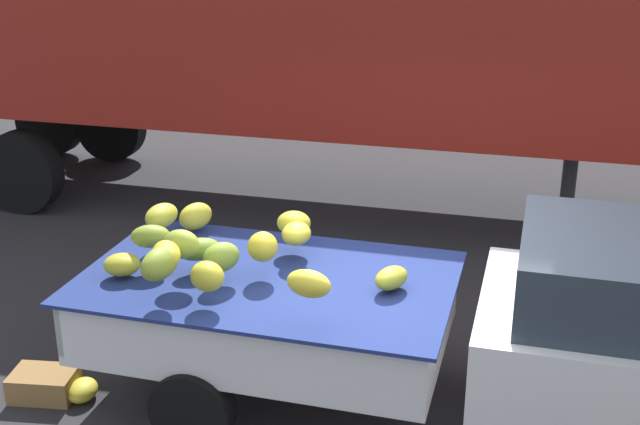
{
  "coord_description": "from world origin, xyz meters",
  "views": [
    {
      "loc": [
        0.94,
        -5.61,
        3.87
      ],
      "look_at": [
        -0.7,
        0.71,
        1.4
      ],
      "focal_mm": 46.55,
      "sensor_mm": 36.0,
      "label": 1
    }
  ],
  "objects_px": {
    "fallen_banana_bunch_near_tailgate": "(82,390)",
    "produce_crate": "(44,384)",
    "semi_trailer": "(306,13)",
    "pickup_truck": "(527,332)"
  },
  "relations": [
    {
      "from": "semi_trailer",
      "to": "produce_crate",
      "type": "height_order",
      "value": "semi_trailer"
    },
    {
      "from": "produce_crate",
      "to": "fallen_banana_bunch_near_tailgate",
      "type": "bearing_deg",
      "value": 6.19
    },
    {
      "from": "semi_trailer",
      "to": "fallen_banana_bunch_near_tailgate",
      "type": "bearing_deg",
      "value": -95.87
    },
    {
      "from": "fallen_banana_bunch_near_tailgate",
      "to": "produce_crate",
      "type": "xyz_separation_m",
      "value": [
        -0.33,
        -0.04,
        0.03
      ]
    },
    {
      "from": "semi_trailer",
      "to": "fallen_banana_bunch_near_tailgate",
      "type": "distance_m",
      "value": 5.6
    },
    {
      "from": "fallen_banana_bunch_near_tailgate",
      "to": "produce_crate",
      "type": "relative_size",
      "value": 0.6
    },
    {
      "from": "pickup_truck",
      "to": "produce_crate",
      "type": "xyz_separation_m",
      "value": [
        -3.82,
        -0.45,
        -0.78
      ]
    },
    {
      "from": "pickup_truck",
      "to": "fallen_banana_bunch_near_tailgate",
      "type": "bearing_deg",
      "value": -172.16
    },
    {
      "from": "pickup_truck",
      "to": "semi_trailer",
      "type": "bearing_deg",
      "value": 123.82
    },
    {
      "from": "fallen_banana_bunch_near_tailgate",
      "to": "produce_crate",
      "type": "bearing_deg",
      "value": -173.81
    }
  ]
}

